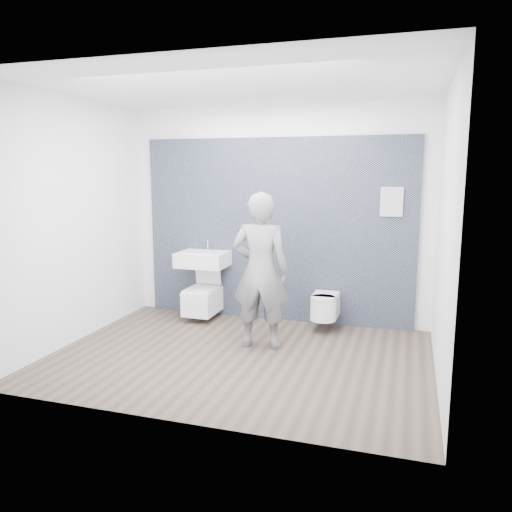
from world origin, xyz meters
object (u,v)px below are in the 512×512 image
(toilet_square, at_px, (203,299))
(visitor, at_px, (260,271))
(toilet_rounded, at_px, (325,306))
(washbasin, at_px, (203,259))

(toilet_square, bearing_deg, visitor, -37.48)
(toilet_square, height_order, toilet_rounded, toilet_square)
(toilet_rounded, bearing_deg, washbasin, 179.00)
(toilet_square, bearing_deg, washbasin, 90.00)
(toilet_rounded, distance_m, visitor, 1.15)
(washbasin, relative_size, toilet_rounded, 1.20)
(toilet_square, relative_size, toilet_rounded, 1.38)
(toilet_square, relative_size, visitor, 0.43)
(washbasin, bearing_deg, toilet_square, -90.00)
(toilet_rounded, relative_size, visitor, 0.31)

